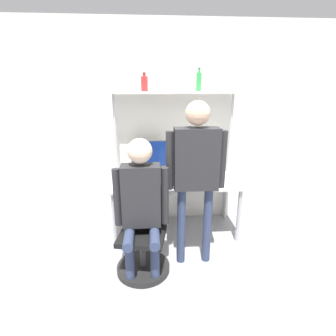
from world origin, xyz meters
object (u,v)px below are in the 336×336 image
(monitor, at_px, (150,156))
(laptop, at_px, (149,180))
(person_seated, at_px, (141,198))
(bottle_red, at_px, (144,83))
(office_chair, at_px, (144,246))
(cell_phone, at_px, (170,186))
(person_standing, at_px, (196,164))
(bottle_green, at_px, (199,81))

(monitor, relative_size, laptop, 1.53)
(person_seated, bearing_deg, bottle_red, 87.51)
(office_chair, distance_m, person_seated, 0.57)
(monitor, xyz_separation_m, laptop, (-0.01, -0.41, -0.20))
(person_seated, bearing_deg, cell_phone, 59.53)
(person_seated, relative_size, person_standing, 0.81)
(office_chair, distance_m, person_standing, 1.03)
(monitor, bearing_deg, office_chair, -94.75)
(office_chair, xyz_separation_m, person_seated, (-0.01, -0.04, 0.57))
(laptop, height_order, person_standing, person_standing)
(laptop, bearing_deg, person_standing, -46.69)
(office_chair, bearing_deg, bottle_red, 87.85)
(laptop, distance_m, office_chair, 0.79)
(person_seated, xyz_separation_m, bottle_red, (0.05, 1.04, 1.08))
(cell_phone, height_order, person_seated, person_seated)
(bottle_green, bearing_deg, cell_phone, -129.32)
(cell_phone, relative_size, person_standing, 0.09)
(cell_phone, height_order, bottle_green, bottle_green)
(person_seated, distance_m, bottle_red, 1.50)
(laptop, distance_m, bottle_green, 1.38)
(monitor, bearing_deg, person_standing, -63.11)
(cell_phone, bearing_deg, person_standing, -62.65)
(monitor, height_order, bottle_green, bottle_green)
(office_chair, xyz_separation_m, person_standing, (0.55, 0.09, 0.86))
(cell_phone, relative_size, office_chair, 0.17)
(person_seated, xyz_separation_m, person_standing, (0.56, 0.13, 0.30))
(monitor, height_order, laptop, monitor)
(laptop, xyz_separation_m, bottle_green, (0.65, 0.40, 1.15))
(monitor, bearing_deg, bottle_green, -0.43)
(monitor, xyz_separation_m, office_chair, (-0.08, -1.01, -0.72))
(laptop, relative_size, office_chair, 0.36)
(monitor, distance_m, laptop, 0.46)
(bottle_green, bearing_deg, person_seated, -124.77)
(person_seated, bearing_deg, bottle_green, 55.23)
(person_seated, height_order, person_standing, person_standing)
(office_chair, height_order, person_standing, person_standing)
(person_standing, bearing_deg, office_chair, -170.77)
(laptop, height_order, office_chair, laptop)
(bottle_red, bearing_deg, cell_phone, -59.07)
(person_seated, height_order, bottle_green, bottle_green)
(office_chair, height_order, bottle_green, bottle_green)
(monitor, xyz_separation_m, cell_phone, (0.24, -0.48, -0.26))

